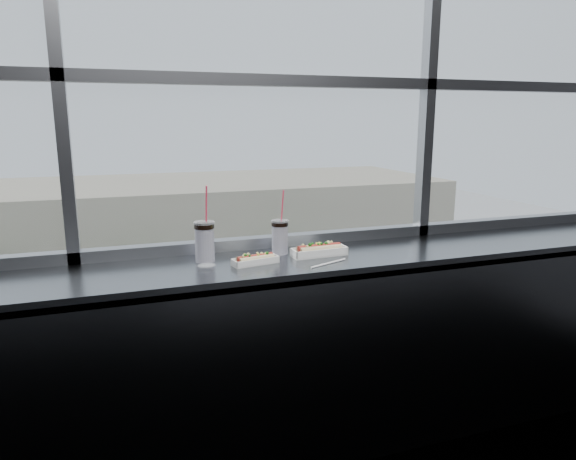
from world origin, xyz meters
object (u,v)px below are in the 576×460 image
object	(u,v)px
soda_cup_left	(205,240)
loose_straw	(329,263)
wrapper	(207,265)
car_near_c	(105,434)
tree_right	(294,263)
tree_center	(144,280)
car_near_d	(282,399)
pedestrian_c	(188,311)
car_near_e	(463,368)
pedestrian_d	(306,301)
car_far_c	(315,319)
car_far_b	(209,332)
pedestrian_b	(140,315)
hotdog_tray_left	(255,260)
hotdog_tray_right	(319,250)
soda_cup_right	(280,235)
pedestrian_a	(30,322)

from	to	relation	value
soda_cup_left	loose_straw	distance (m)	0.63
wrapper	car_near_c	distance (m)	19.71
tree_right	car_near_c	bearing A→B (deg)	-134.87
soda_cup_left	tree_center	xyz separation A→B (m)	(1.08, 28.19, -8.89)
car_near_d	pedestrian_c	xyz separation A→B (m)	(-2.19, 11.95, -0.17)
car_near_e	pedestrian_c	world-z (taller)	pedestrian_c
pedestrian_d	car_near_d	bearing A→B (deg)	-25.62
car_far_c	car_near_e	xyz separation A→B (m)	(4.46, -8.00, -0.05)
soda_cup_left	car_far_b	bearing A→B (deg)	80.21
car_near_e	pedestrian_b	xyz separation A→B (m)	(-14.30, 12.03, 0.07)
hotdog_tray_left	tree_right	xyz separation A→B (m)	(10.44, 28.32, -8.64)
hotdog_tray_right	car_far_b	world-z (taller)	hotdog_tray_right
car_near_c	tree_center	size ratio (longest dim) A/B	1.27
pedestrian_c	tree_right	xyz separation A→B (m)	(7.03, 0.05, 2.44)
loose_straw	car_far_c	size ratio (longest dim) A/B	0.04
wrapper	pedestrian_c	distance (m)	30.56
car_far_c	pedestrian_d	size ratio (longest dim) A/B	3.35
car_far_c	soda_cup_left	bearing A→B (deg)	149.94
soda_cup_left	soda_cup_right	bearing A→B (deg)	2.76
loose_straw	pedestrian_b	xyz separation A→B (m)	(0.16, 28.47, -11.00)
hotdog_tray_left	tree_center	world-z (taller)	hotdog_tray_left
car_far_b	pedestrian_d	distance (m)	7.94
pedestrian_a	pedestrian_c	distance (m)	9.21
hotdog_tray_left	car_near_e	size ratio (longest dim) A/B	0.04
soda_cup_right	car_near_d	world-z (taller)	soda_cup_right
hotdog_tray_left	tree_center	size ratio (longest dim) A/B	0.05
pedestrian_c	tree_center	bearing A→B (deg)	178.85
car_far_c	tree_center	size ratio (longest dim) A/B	1.26
soda_cup_left	pedestrian_a	bearing A→B (deg)	100.62
pedestrian_c	soda_cup_right	bearing A→B (deg)	-96.56
hotdog_tray_left	tree_right	distance (m)	31.40
pedestrian_d	pedestrian_b	size ratio (longest dim) A/B	0.86
loose_straw	wrapper	bearing A→B (deg)	145.45
pedestrian_b	pedestrian_c	size ratio (longest dim) A/B	1.07
car_near_d	car_far_b	xyz separation A→B (m)	(-1.65, 8.00, -0.04)
tree_center	tree_right	xyz separation A→B (m)	(9.59, -0.00, 0.16)
car_near_d	loose_straw	bearing A→B (deg)	158.51
tree_right	hotdog_tray_right	bearing A→B (deg)	-109.63
hotdog_tray_left	car_far_b	xyz separation A→B (m)	(3.95, 24.32, -10.95)
car_far_c	pedestrian_a	xyz separation A→B (m)	(-16.07, 5.15, -0.02)
hotdog_tray_right	soda_cup_left	size ratio (longest dim) A/B	0.77
soda_cup_right	car_near_e	size ratio (longest dim) A/B	0.06
soda_cup_left	wrapper	bearing A→B (deg)	-97.10
car_far_c	soda_cup_right	bearing A→B (deg)	150.73
car_far_c	pedestrian_a	world-z (taller)	car_far_c
hotdog_tray_left	car_far_b	bearing A→B (deg)	70.50
loose_straw	car_near_d	world-z (taller)	loose_straw
car_near_e	tree_right	distance (m)	13.00
soda_cup_left	car_far_b	world-z (taller)	soda_cup_left
hotdog_tray_left	car_near_e	xyz separation A→B (m)	(14.80, 16.32, -11.08)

